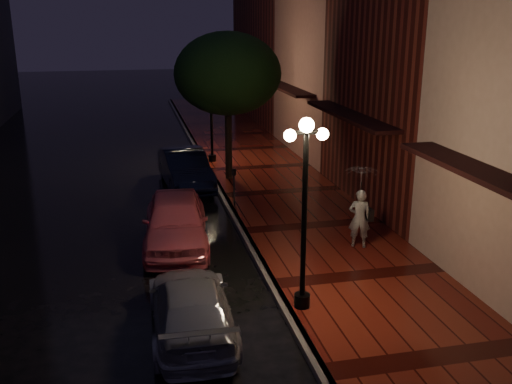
{
  "coord_description": "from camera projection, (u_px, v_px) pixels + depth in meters",
  "views": [
    {
      "loc": [
        -3.18,
        -16.09,
        6.42
      ],
      "look_at": [
        0.37,
        -0.12,
        1.4
      ],
      "focal_mm": 40.0,
      "sensor_mm": 36.0,
      "label": 1
    }
  ],
  "objects": [
    {
      "name": "ground",
      "position": [
        244.0,
        235.0,
        17.55
      ],
      "size": [
        120.0,
        120.0,
        0.0
      ],
      "primitive_type": "plane",
      "color": "black",
      "rests_on": "ground"
    },
    {
      "name": "sidewalk",
      "position": [
        313.0,
        227.0,
        18.0
      ],
      "size": [
        4.5,
        60.0,
        0.15
      ],
      "primitive_type": "cube",
      "color": "#4A120D",
      "rests_on": "ground"
    },
    {
      "name": "curb",
      "position": [
        244.0,
        233.0,
        17.53
      ],
      "size": [
        0.25,
        60.0,
        0.15
      ],
      "primitive_type": "cube",
      "color": "#595451",
      "rests_on": "ground"
    },
    {
      "name": "storefront_mid",
      "position": [
        434.0,
        46.0,
        19.26
      ],
      "size": [
        5.0,
        8.0,
        11.0
      ],
      "primitive_type": "cube",
      "color": "#511914",
      "rests_on": "ground"
    },
    {
      "name": "storefront_far",
      "position": [
        346.0,
        60.0,
        27.02
      ],
      "size": [
        5.0,
        8.0,
        9.0
      ],
      "primitive_type": "cube",
      "color": "#8C5951",
      "rests_on": "ground"
    },
    {
      "name": "storefront_extra",
      "position": [
        289.0,
        41.0,
        36.2
      ],
      "size": [
        5.0,
        12.0,
        10.0
      ],
      "primitive_type": "cube",
      "color": "#511914",
      "rests_on": "ground"
    },
    {
      "name": "streetlamp_near",
      "position": [
        305.0,
        204.0,
        12.2
      ],
      "size": [
        0.96,
        0.36,
        4.31
      ],
      "color": "black",
      "rests_on": "sidewalk"
    },
    {
      "name": "streetlamp_far",
      "position": [
        211.0,
        107.0,
        25.26
      ],
      "size": [
        0.96,
        0.36,
        4.31
      ],
      "color": "black",
      "rests_on": "sidewalk"
    },
    {
      "name": "street_tree",
      "position": [
        228.0,
        76.0,
        22.03
      ],
      "size": [
        4.16,
        4.16,
        5.8
      ],
      "color": "black",
      "rests_on": "sidewalk"
    },
    {
      "name": "pink_car",
      "position": [
        176.0,
        221.0,
        16.5
      ],
      "size": [
        2.19,
        4.66,
        1.54
      ],
      "primitive_type": "imported",
      "rotation": [
        0.0,
        0.0,
        -0.08
      ],
      "color": "#DB5A68",
      "rests_on": "ground"
    },
    {
      "name": "navy_car",
      "position": [
        185.0,
        169.0,
        22.32
      ],
      "size": [
        1.95,
        4.61,
        1.48
      ],
      "primitive_type": "imported",
      "rotation": [
        0.0,
        0.0,
        0.09
      ],
      "color": "black",
      "rests_on": "ground"
    },
    {
      "name": "silver_car",
      "position": [
        191.0,
        307.0,
        11.94
      ],
      "size": [
        1.8,
        4.22,
        1.21
      ],
      "primitive_type": "imported",
      "rotation": [
        0.0,
        0.0,
        3.12
      ],
      "color": "#94939A",
      "rests_on": "ground"
    },
    {
      "name": "woman_with_umbrella",
      "position": [
        361.0,
        194.0,
        15.85
      ],
      "size": [
        0.98,
        1.0,
        2.36
      ],
      "rotation": [
        0.0,
        0.0,
        2.76
      ],
      "color": "white",
      "rests_on": "sidewalk"
    },
    {
      "name": "parking_meter",
      "position": [
        234.0,
        184.0,
        19.52
      ],
      "size": [
        0.15,
        0.13,
        1.34
      ],
      "rotation": [
        0.0,
        0.0,
        0.38
      ],
      "color": "black",
      "rests_on": "sidewalk"
    }
  ]
}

